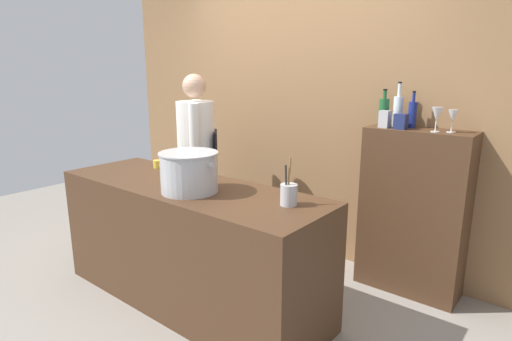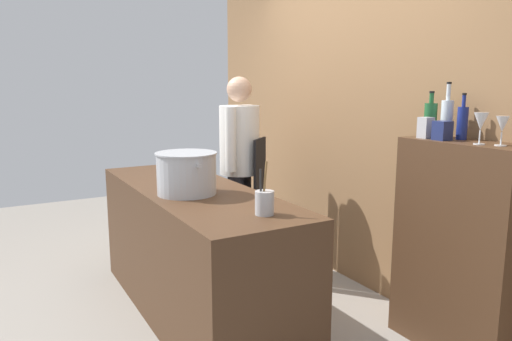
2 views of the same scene
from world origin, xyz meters
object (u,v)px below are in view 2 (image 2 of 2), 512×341
spice_tin_navy (442,131)px  stockpot_large (187,173)px  wine_glass_short (481,122)px  utensil_crock (264,202)px  butter_jar (189,168)px  chef (240,159)px  wine_glass_tall (502,125)px  wine_bottle_cobalt (462,122)px  spice_tin_silver (426,128)px  wine_bottle_green (430,119)px  wine_bottle_clear (447,118)px

spice_tin_navy → stockpot_large: bearing=-128.0°
wine_glass_short → spice_tin_navy: wine_glass_short is taller
stockpot_large → utensil_crock: size_ratio=1.55×
butter_jar → wine_glass_short: bearing=25.5°
chef → wine_glass_tall: (2.04, 0.49, 0.42)m
utensil_crock → spice_tin_navy: 1.13m
butter_jar → wine_glass_tall: bearing=25.6°
wine_bottle_cobalt → spice_tin_silver: size_ratio=2.15×
chef → utensil_crock: chef is taller
spice_tin_silver → spice_tin_navy: bearing=-0.3°
chef → wine_bottle_cobalt: size_ratio=6.12×
stockpot_large → spice_tin_silver: spice_tin_silver is taller
wine_glass_tall → spice_tin_silver: size_ratio=1.24×
butter_jar → wine_bottle_cobalt: size_ratio=0.27×
butter_jar → spice_tin_navy: 1.95m
wine_glass_short → spice_tin_silver: (-0.37, -0.00, -0.06)m
utensil_crock → wine_bottle_green: wine_bottle_green is taller
chef → stockpot_large: bearing=-179.7°
wine_glass_short → spice_tin_silver: 0.37m
wine_bottle_green → butter_jar: bearing=-146.1°
butter_jar → wine_bottle_green: bearing=33.9°
utensil_crock → spice_tin_silver: 1.11m
spice_tin_silver → spice_tin_navy: size_ratio=1.13×
utensil_crock → stockpot_large: bearing=-165.3°
chef → wine_glass_tall: 2.14m
wine_bottle_green → spice_tin_silver: (0.05, -0.09, -0.05)m
utensil_crock → wine_bottle_clear: bearing=80.4°
butter_jar → spice_tin_silver: 1.84m
wine_bottle_cobalt → spice_tin_navy: size_ratio=2.43×
chef → wine_glass_tall: size_ratio=10.55×
wine_glass_tall → spice_tin_silver: bearing=-174.0°
chef → wine_glass_short: chef is taller
butter_jar → wine_bottle_clear: bearing=32.9°
wine_glass_short → wine_glass_tall: bearing=27.6°
chef → butter_jar: (0.03, -0.48, -0.03)m
chef → butter_jar: bearing=140.0°
utensil_crock → wine_glass_tall: 1.31m
wine_bottle_green → wine_glass_tall: wine_bottle_green is taller
utensil_crock → spice_tin_navy: size_ratio=2.61×
wine_bottle_cobalt → wine_bottle_green: wine_bottle_green is taller
utensil_crock → spice_tin_navy: (0.27, 1.04, 0.36)m
wine_bottle_clear → wine_glass_tall: wine_bottle_clear is taller
wine_bottle_clear → spice_tin_navy: wine_bottle_clear is taller
wine_bottle_clear → spice_tin_silver: (-0.05, -0.12, -0.06)m
chef → wine_glass_short: (1.95, 0.44, 0.43)m
wine_bottle_cobalt → wine_glass_short: (0.21, -0.12, 0.02)m
wine_bottle_cobalt → spice_tin_silver: 0.20m
stockpot_large → butter_jar: 0.79m
butter_jar → spice_tin_silver: (1.55, 0.91, 0.40)m
wine_bottle_cobalt → spice_tin_navy: 0.14m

